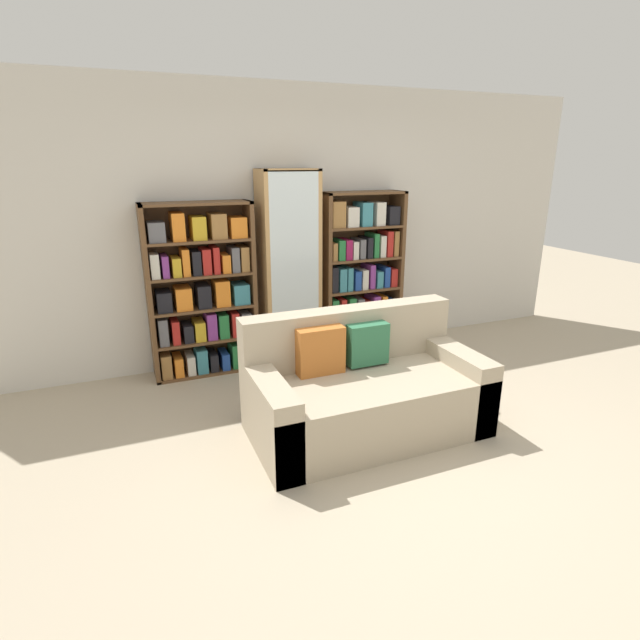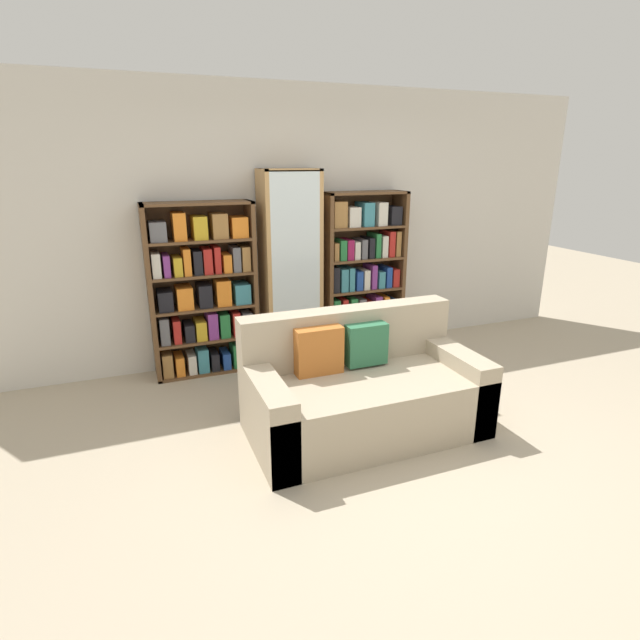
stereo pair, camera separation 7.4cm
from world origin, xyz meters
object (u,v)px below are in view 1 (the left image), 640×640
at_px(couch, 364,391).
at_px(display_cabinet, 289,269).
at_px(bookshelf_right, 360,275).
at_px(wine_bottle, 351,367).
at_px(bookshelf_left, 203,293).

distance_m(couch, display_cabinet, 1.69).
xyz_separation_m(bookshelf_right, wine_bottle, (-0.49, -0.82, -0.66)).
distance_m(couch, wine_bottle, 0.82).
relative_size(couch, bookshelf_right, 1.03).
bearing_deg(display_cabinet, bookshelf_right, 1.15).
distance_m(couch, bookshelf_right, 1.82).
bearing_deg(couch, bookshelf_left, 119.99).
distance_m(display_cabinet, wine_bottle, 1.17).
xyz_separation_m(bookshelf_left, wine_bottle, (1.17, -0.82, -0.62)).
distance_m(bookshelf_left, wine_bottle, 1.56).
xyz_separation_m(couch, wine_bottle, (0.26, 0.76, -0.15)).
bearing_deg(bookshelf_right, wine_bottle, -120.83).
relative_size(couch, wine_bottle, 4.26).
xyz_separation_m(couch, bookshelf_left, (-0.91, 1.58, 0.48)).
bearing_deg(bookshelf_right, couch, -115.46).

